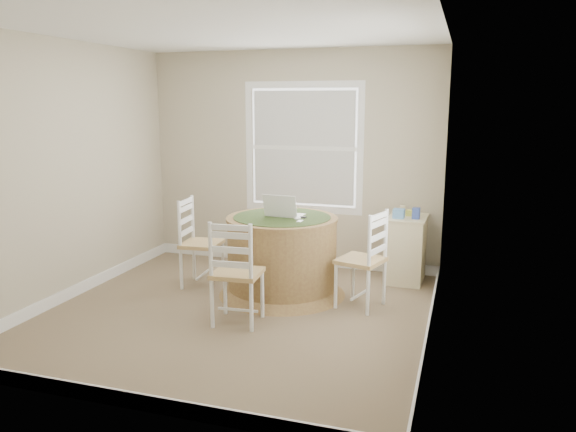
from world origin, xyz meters
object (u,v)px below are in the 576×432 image
(chair_near, at_px, (237,273))
(corner_chest, at_px, (406,249))
(laptop, at_px, (284,213))
(round_table, at_px, (282,252))
(chair_right, at_px, (361,260))
(chair_left, at_px, (202,243))

(chair_near, bearing_deg, corner_chest, -132.07)
(laptop, bearing_deg, round_table, 81.85)
(round_table, xyz_separation_m, chair_right, (0.85, -0.12, 0.03))
(chair_near, bearing_deg, chair_left, -52.47)
(chair_near, distance_m, corner_chest, 2.17)
(chair_near, relative_size, laptop, 2.47)
(chair_near, bearing_deg, chair_right, -146.96)
(round_table, height_order, corner_chest, round_table)
(laptop, bearing_deg, chair_left, 7.14)
(corner_chest, bearing_deg, laptop, -144.60)
(chair_right, xyz_separation_m, laptop, (-0.84, 0.17, 0.39))
(corner_chest, bearing_deg, chair_left, -156.89)
(chair_near, height_order, laptop, laptop)
(chair_left, bearing_deg, chair_right, -99.12)
(laptop, relative_size, corner_chest, 0.52)
(chair_right, height_order, laptop, laptop)
(round_table, xyz_separation_m, corner_chest, (1.19, 0.84, -0.08))
(chair_left, distance_m, laptop, 1.01)
(chair_right, bearing_deg, laptop, -84.96)
(corner_chest, bearing_deg, round_table, -143.42)
(round_table, height_order, chair_right, chair_right)
(round_table, bearing_deg, chair_right, -4.79)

